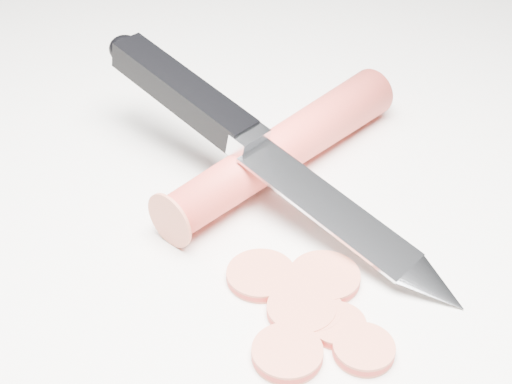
{
  "coord_description": "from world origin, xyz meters",
  "views": [
    {
      "loc": [
        -0.05,
        -0.3,
        0.29
      ],
      "look_at": [
        -0.05,
        0.06,
        0.02
      ],
      "focal_mm": 50.0,
      "sensor_mm": 36.0,
      "label": 1
    }
  ],
  "objects": [
    {
      "name": "ground",
      "position": [
        0.0,
        0.0,
        0.0
      ],
      "size": [
        2.4,
        2.4,
        0.0
      ],
      "primitive_type": "plane",
      "color": "silver",
      "rests_on": "ground"
    },
    {
      "name": "carrot",
      "position": [
        -0.03,
        0.11,
        0.02
      ],
      "size": [
        0.17,
        0.18,
        0.03
      ],
      "primitive_type": "cylinder",
      "rotation": [
        1.57,
        0.0,
        -0.74
      ],
      "color": "red",
      "rests_on": "ground"
    },
    {
      "name": "carrot_slice_0",
      "position": [
        -0.02,
        -0.03,
        0.0
      ],
      "size": [
        0.04,
        0.04,
        0.01
      ],
      "primitive_type": "cylinder",
      "color": "#CA5E43",
      "rests_on": "ground"
    },
    {
      "name": "carrot_slice_1",
      "position": [
        -0.02,
        -0.03,
        0.0
      ],
      "size": [
        0.04,
        0.04,
        0.01
      ],
      "primitive_type": "cylinder",
      "color": "#CA5E43",
      "rests_on": "ground"
    },
    {
      "name": "carrot_slice_2",
      "position": [
        -0.01,
        -0.0,
        0.0
      ],
      "size": [
        0.04,
        0.04,
        0.01
      ],
      "primitive_type": "cylinder",
      "color": "#CA5E43",
      "rests_on": "ground"
    },
    {
      "name": "carrot_slice_3",
      "position": [
        -0.0,
        -0.04,
        0.0
      ],
      "size": [
        0.03,
        0.03,
        0.01
      ],
      "primitive_type": "cylinder",
      "color": "#CA5E43",
      "rests_on": "ground"
    },
    {
      "name": "carrot_slice_4",
      "position": [
        0.01,
        -0.06,
        0.0
      ],
      "size": [
        0.03,
        0.03,
        0.01
      ],
      "primitive_type": "cylinder",
      "color": "#CA5E43",
      "rests_on": "ground"
    },
    {
      "name": "carrot_slice_5",
      "position": [
        -0.05,
        -0.0,
        0.0
      ],
      "size": [
        0.04,
        0.04,
        0.01
      ],
      "primitive_type": "cylinder",
      "color": "#CA5E43",
      "rests_on": "ground"
    },
    {
      "name": "carrot_slice_6",
      "position": [
        -0.03,
        -0.06,
        0.0
      ],
      "size": [
        0.04,
        0.04,
        0.01
      ],
      "primitive_type": "cylinder",
      "color": "#CA5E43",
      "rests_on": "ground"
    },
    {
      "name": "kitchen_knife",
      "position": [
        -0.04,
        0.08,
        0.04
      ],
      "size": [
        0.24,
        0.23,
        0.08
      ],
      "primitive_type": null,
      "color": "silver",
      "rests_on": "ground"
    }
  ]
}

